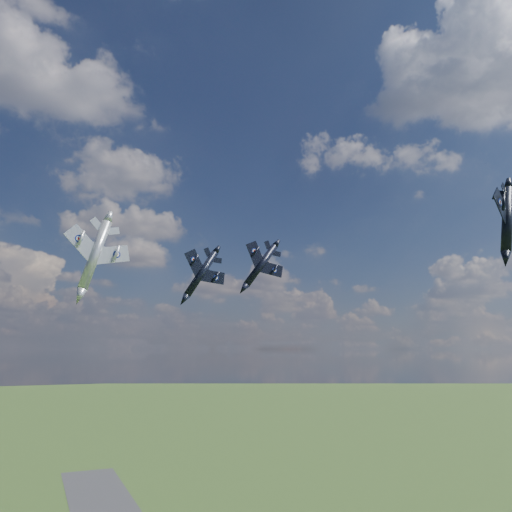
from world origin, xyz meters
name	(u,v)px	position (x,y,z in m)	size (l,w,h in m)	color
jet_lead_navy	(201,274)	(-6.97, 21.85, 80.95)	(9.58, 13.35, 2.76)	black
jet_right_navy	(507,219)	(24.91, -15.98, 85.24)	(9.95, 13.88, 2.87)	black
jet_high_navy	(261,265)	(11.59, 36.96, 86.07)	(11.59, 16.16, 3.34)	black
jet_left_silver	(95,255)	(-25.58, 19.39, 82.56)	(11.68, 16.29, 3.37)	#B4B8C0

